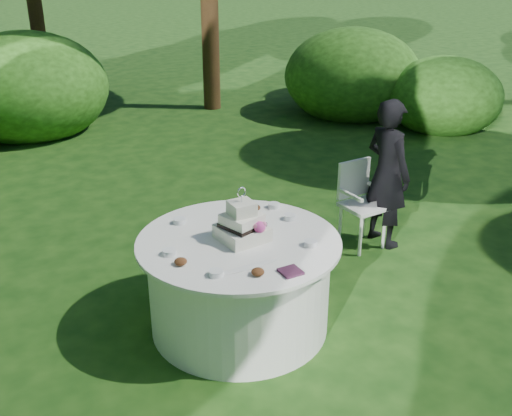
{
  "coord_description": "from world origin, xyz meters",
  "views": [
    {
      "loc": [
        -1.84,
        -3.61,
        2.81
      ],
      "look_at": [
        0.15,
        0.0,
        1.0
      ],
      "focal_mm": 42.0,
      "sensor_mm": 36.0,
      "label": 1
    }
  ],
  "objects_px": {
    "guest": "(387,174)",
    "table": "(239,283)",
    "napkins": "(291,272)",
    "cake": "(242,226)",
    "chair": "(359,197)"
  },
  "relations": [
    {
      "from": "napkins",
      "to": "guest",
      "type": "bearing_deg",
      "value": 33.03
    },
    {
      "from": "guest",
      "to": "table",
      "type": "xyz_separation_m",
      "value": [
        -1.97,
        -0.61,
        -0.36
      ]
    },
    {
      "from": "napkins",
      "to": "cake",
      "type": "relative_size",
      "value": 0.32
    },
    {
      "from": "napkins",
      "to": "chair",
      "type": "relative_size",
      "value": 0.16
    },
    {
      "from": "guest",
      "to": "table",
      "type": "distance_m",
      "value": 2.09
    },
    {
      "from": "cake",
      "to": "chair",
      "type": "height_order",
      "value": "cake"
    },
    {
      "from": "guest",
      "to": "chair",
      "type": "xyz_separation_m",
      "value": [
        -0.25,
        0.1,
        -0.24
      ]
    },
    {
      "from": "guest",
      "to": "cake",
      "type": "relative_size",
      "value": 3.48
    },
    {
      "from": "table",
      "to": "cake",
      "type": "xyz_separation_m",
      "value": [
        0.03,
        -0.01,
        0.5
      ]
    },
    {
      "from": "cake",
      "to": "guest",
      "type": "bearing_deg",
      "value": 17.69
    },
    {
      "from": "guest",
      "to": "chair",
      "type": "height_order",
      "value": "guest"
    },
    {
      "from": "napkins",
      "to": "cake",
      "type": "distance_m",
      "value": 0.62
    },
    {
      "from": "table",
      "to": "chair",
      "type": "bearing_deg",
      "value": 22.42
    },
    {
      "from": "guest",
      "to": "cake",
      "type": "height_order",
      "value": "guest"
    },
    {
      "from": "chair",
      "to": "table",
      "type": "bearing_deg",
      "value": -157.58
    }
  ]
}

